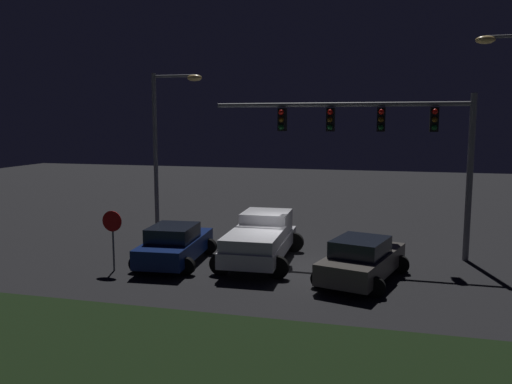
{
  "coord_description": "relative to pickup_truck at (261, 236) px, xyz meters",
  "views": [
    {
      "loc": [
        3.91,
        -18.98,
        5.45
      ],
      "look_at": [
        -1.36,
        1.35,
        2.6
      ],
      "focal_mm": 36.85,
      "sensor_mm": 36.0,
      "label": 1
    }
  ],
  "objects": [
    {
      "name": "car_sedan_far",
      "position": [
        -3.15,
        -1.12,
        -0.26
      ],
      "size": [
        2.69,
        4.52,
        1.51
      ],
      "rotation": [
        0.0,
        0.0,
        1.64
      ],
      "color": "navy",
      "rests_on": "ground_plane"
    },
    {
      "name": "ground_plane",
      "position": [
        0.91,
        -0.42,
        -1.0
      ],
      "size": [
        80.0,
        80.0,
        0.0
      ],
      "primitive_type": "plane",
      "color": "black"
    },
    {
      "name": "stop_sign",
      "position": [
        -4.91,
        -2.64,
        0.56
      ],
      "size": [
        0.76,
        0.08,
        2.23
      ],
      "color": "slate",
      "rests_on": "ground_plane"
    },
    {
      "name": "traffic_signal_gantry",
      "position": [
        4.39,
        2.15,
        4.03
      ],
      "size": [
        10.32,
        0.56,
        6.5
      ],
      "color": "slate",
      "rests_on": "ground_plane"
    },
    {
      "name": "street_lamp_left",
      "position": [
        -5.51,
        3.43,
        3.84
      ],
      "size": [
        2.48,
        0.44,
        7.64
      ],
      "color": "slate",
      "rests_on": "ground_plane"
    },
    {
      "name": "pickup_truck",
      "position": [
        0.0,
        0.0,
        0.0
      ],
      "size": [
        2.99,
        5.46,
        1.8
      ],
      "rotation": [
        0.0,
        0.0,
        1.6
      ],
      "color": "silver",
      "rests_on": "ground_plane"
    },
    {
      "name": "grass_median",
      "position": [
        0.91,
        -8.98,
        -0.95
      ],
      "size": [
        23.24,
        5.91,
        0.1
      ],
      "primitive_type": "cube",
      "color": "black",
      "rests_on": "ground_plane"
    },
    {
      "name": "car_sedan",
      "position": [
        3.94,
        -1.58,
        -0.26
      ],
      "size": [
        3.21,
        4.72,
        1.51
      ],
      "rotation": [
        0.0,
        0.0,
        1.3
      ],
      "color": "#514C47",
      "rests_on": "ground_plane"
    }
  ]
}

